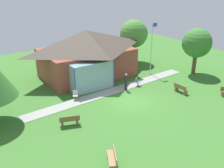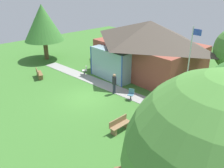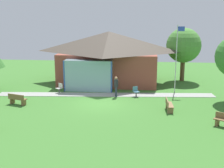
{
  "view_description": "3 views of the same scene",
  "coord_description": "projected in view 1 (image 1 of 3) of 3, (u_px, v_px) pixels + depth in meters",
  "views": [
    {
      "loc": [
        -12.74,
        -16.24,
        10.17
      ],
      "look_at": [
        -0.89,
        1.83,
        1.19
      ],
      "focal_mm": 40.83,
      "sensor_mm": 36.0,
      "label": 1
    },
    {
      "loc": [
        14.02,
        -9.98,
        8.74
      ],
      "look_at": [
        0.99,
        1.89,
        0.95
      ],
      "focal_mm": 38.6,
      "sensor_mm": 36.0,
      "label": 2
    },
    {
      "loc": [
        3.08,
        -21.86,
        6.68
      ],
      "look_at": [
        0.69,
        1.38,
        1.29
      ],
      "focal_mm": 47.78,
      "sensor_mm": 36.0,
      "label": 3
    }
  ],
  "objects": [
    {
      "name": "pavilion",
      "position": [
        86.0,
        53.0,
        27.68
      ],
      "size": [
        10.42,
        8.09,
        5.13
      ],
      "color": "brown",
      "rests_on": "ground_plane"
    },
    {
      "name": "tree_behind_pavilion_right",
      "position": [
        134.0,
        34.0,
        32.25
      ],
      "size": [
        3.53,
        3.53,
        5.46
      ],
      "color": "brown",
      "rests_on": "ground_plane"
    },
    {
      "name": "footpath",
      "position": [
        115.0,
        90.0,
        25.0
      ],
      "size": [
        18.59,
        2.76,
        0.03
      ],
      "primitive_type": "cube",
      "rotation": [
        0.0,
        0.0,
        0.08
      ],
      "color": "#999993",
      "rests_on": "ground_plane"
    },
    {
      "name": "ground_plane",
      "position": [
        131.0,
        101.0,
        22.89
      ],
      "size": [
        44.0,
        44.0,
        0.0
      ],
      "primitive_type": "plane",
      "color": "#3D752D"
    },
    {
      "name": "bench_mid_right",
      "position": [
        181.0,
        89.0,
        24.39
      ],
      "size": [
        0.49,
        1.51,
        0.84
      ],
      "rotation": [
        0.0,
        0.0,
        4.75
      ],
      "color": "olive",
      "rests_on": "ground_plane"
    },
    {
      "name": "patio_chair_west",
      "position": [
        75.0,
        95.0,
        22.93
      ],
      "size": [
        0.59,
        0.59,
        0.86
      ],
      "rotation": [
        0.0,
        0.0,
        2.66
      ],
      "color": "beige",
      "rests_on": "ground_plane"
    },
    {
      "name": "patio_chair_lawn_spare",
      "position": [
        137.0,
        82.0,
        25.92
      ],
      "size": [
        0.59,
        0.59,
        0.86
      ],
      "rotation": [
        0.0,
        0.0,
        3.62
      ],
      "color": "teal",
      "rests_on": "ground_plane"
    },
    {
      "name": "tree_east_hedge",
      "position": [
        197.0,
        43.0,
        28.12
      ],
      "size": [
        3.26,
        3.26,
        5.21
      ],
      "color": "brown",
      "rests_on": "ground_plane"
    },
    {
      "name": "bench_mid_left",
      "position": [
        70.0,
        121.0,
        18.9
      ],
      "size": [
        1.56,
        0.89,
        0.84
      ],
      "rotation": [
        0.0,
        0.0,
        5.97
      ],
      "color": "brown",
      "rests_on": "ground_plane"
    },
    {
      "name": "bench_front_left",
      "position": [
        113.0,
        158.0,
        14.93
      ],
      "size": [
        1.06,
        1.54,
        0.84
      ],
      "rotation": [
        0.0,
        0.0,
        1.11
      ],
      "color": "#9E7A51",
      "rests_on": "ground_plane"
    },
    {
      "name": "visitor_on_path",
      "position": [
        126.0,
        81.0,
        24.66
      ],
      "size": [
        0.34,
        0.34,
        1.74
      ],
      "rotation": [
        0.0,
        0.0,
        4.96
      ],
      "color": "#2D3347",
      "rests_on": "ground_plane"
    },
    {
      "name": "flagpole",
      "position": [
        152.0,
        46.0,
        28.11
      ],
      "size": [
        0.64,
        0.08,
        5.91
      ],
      "color": "silver",
      "rests_on": "ground_plane"
    }
  ]
}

